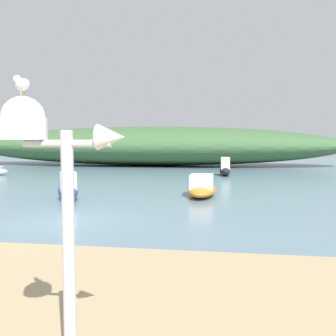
# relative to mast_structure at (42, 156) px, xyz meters

# --- Properties ---
(ground_plane) EXTENTS (120.00, 120.00, 0.00)m
(ground_plane) POSITION_rel_mast_structure_xyz_m (-3.70, 8.72, -2.57)
(ground_plane) COLOR slate
(distant_hill) EXTENTS (44.39, 12.08, 4.47)m
(distant_hill) POSITION_rel_mast_structure_xyz_m (-7.49, 40.56, -0.33)
(distant_hill) COLOR #3D6038
(distant_hill) RESTS_ON ground
(mast_structure) EXTENTS (1.23, 0.45, 2.93)m
(mast_structure) POSITION_rel_mast_structure_xyz_m (0.00, 0.00, 0.00)
(mast_structure) COLOR silver
(mast_structure) RESTS_ON beach_sand
(seagull_on_radar) EXTENTS (0.27, 0.19, 0.21)m
(seagull_on_radar) POSITION_rel_mast_structure_xyz_m (-0.20, 0.01, 0.69)
(seagull_on_radar) COLOR orange
(seagull_on_radar) RESTS_ON mast_structure
(motorboat_centre_water) EXTENTS (1.95, 2.59, 1.31)m
(motorboat_centre_water) POSITION_rel_mast_structure_xyz_m (-5.65, 13.39, -2.07)
(motorboat_centre_water) COLOR #2D4C9E
(motorboat_centre_water) RESTS_ON ground
(motorboat_west_reach) EXTENTS (1.06, 2.73, 1.50)m
(motorboat_west_reach) POSITION_rel_mast_structure_xyz_m (1.45, 27.54, -2.02)
(motorboat_west_reach) COLOR black
(motorboat_west_reach) RESTS_ON ground
(motorboat_east_reach) EXTENTS (1.38, 4.07, 1.11)m
(motorboat_east_reach) POSITION_rel_mast_structure_xyz_m (0.45, 15.65, -2.15)
(motorboat_east_reach) COLOR orange
(motorboat_east_reach) RESTS_ON ground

